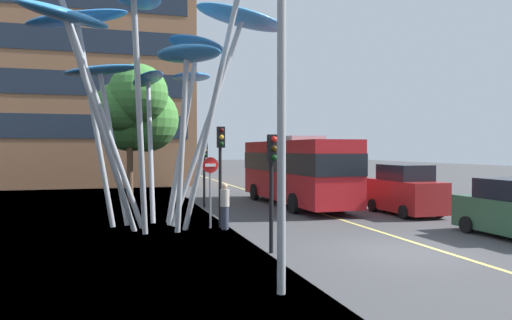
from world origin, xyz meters
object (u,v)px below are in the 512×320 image
at_px(leaf_sculpture, 153,44).
at_px(traffic_light_island_mid, 205,160).
at_px(car_parked_far, 341,183).
at_px(street_lamp, 296,29).
at_px(traffic_light_kerb_near, 272,167).
at_px(car_parked_mid, 405,191).
at_px(pedestrian, 225,206).
at_px(traffic_light_kerb_far, 221,155).
at_px(red_bus, 295,168).
at_px(no_entry_sign, 210,181).

height_order(leaf_sculpture, traffic_light_island_mid, leaf_sculpture).
distance_m(car_parked_far, street_lamp, 19.49).
bearing_deg(street_lamp, traffic_light_kerb_near, 79.34).
xyz_separation_m(car_parked_mid, pedestrian, (-8.82, -1.72, -0.21)).
bearing_deg(leaf_sculpture, traffic_light_kerb_far, -14.68).
distance_m(leaf_sculpture, pedestrian, 6.66).
distance_m(traffic_light_island_mid, car_parked_mid, 9.93).
relative_size(leaf_sculpture, traffic_light_kerb_near, 3.22).
bearing_deg(leaf_sculpture, car_parked_far, 32.81).
xyz_separation_m(traffic_light_kerb_far, car_parked_far, (8.98, 8.01, -1.77)).
height_order(red_bus, car_parked_mid, red_bus).
height_order(red_bus, street_lamp, street_lamp).
bearing_deg(traffic_light_kerb_near, pedestrian, 95.04).
height_order(red_bus, no_entry_sign, red_bus).
xyz_separation_m(traffic_light_kerb_near, traffic_light_island_mid, (0.08, 11.40, -0.04)).
distance_m(car_parked_mid, street_lamp, 14.17).
bearing_deg(no_entry_sign, traffic_light_kerb_far, -0.67).
distance_m(leaf_sculpture, car_parked_mid, 12.79).
height_order(traffic_light_kerb_far, street_lamp, street_lamp).
bearing_deg(traffic_light_island_mid, traffic_light_kerb_far, -94.81).
relative_size(car_parked_mid, pedestrian, 2.44).
xyz_separation_m(traffic_light_kerb_near, car_parked_far, (8.51, 12.88, -1.47)).
relative_size(traffic_light_kerb_far, pedestrian, 2.23).
bearing_deg(car_parked_far, traffic_light_kerb_far, -138.28).
bearing_deg(traffic_light_island_mid, pedestrian, -93.94).
xyz_separation_m(leaf_sculpture, car_parked_mid, (11.34, 0.69, -5.87)).
distance_m(leaf_sculpture, traffic_light_island_mid, 8.00).
bearing_deg(car_parked_mid, pedestrian, -168.96).
relative_size(red_bus, car_parked_far, 2.65).
bearing_deg(leaf_sculpture, traffic_light_island_mid, 63.05).
relative_size(traffic_light_kerb_near, traffic_light_island_mid, 1.02).
height_order(traffic_light_island_mid, car_parked_far, traffic_light_island_mid).
xyz_separation_m(red_bus, pedestrian, (-5.20, -6.31, -1.13)).
bearing_deg(red_bus, no_entry_sign, -133.81).
xyz_separation_m(traffic_light_kerb_near, car_parked_mid, (8.43, 6.20, -1.40)).
bearing_deg(red_bus, leaf_sculpture, -145.65).
relative_size(red_bus, car_parked_mid, 2.54).
distance_m(car_parked_mid, pedestrian, 8.99).
height_order(traffic_light_kerb_near, car_parked_mid, traffic_light_kerb_near).
bearing_deg(car_parked_far, red_bus, -150.57).
bearing_deg(car_parked_far, leaf_sculpture, -147.19).
relative_size(traffic_light_kerb_far, car_parked_far, 0.96).
xyz_separation_m(street_lamp, no_entry_sign, (-0.17, 8.58, -3.69)).
relative_size(leaf_sculpture, car_parked_far, 2.73).
bearing_deg(car_parked_far, traffic_light_kerb_near, -123.47).
xyz_separation_m(traffic_light_kerb_far, no_entry_sign, (-0.40, 0.00, -0.99)).
bearing_deg(traffic_light_kerb_near, car_parked_mid, 36.33).
distance_m(car_parked_mid, no_entry_sign, 9.41).
distance_m(pedestrian, no_entry_sign, 1.11).
bearing_deg(red_bus, traffic_light_island_mid, 172.53).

